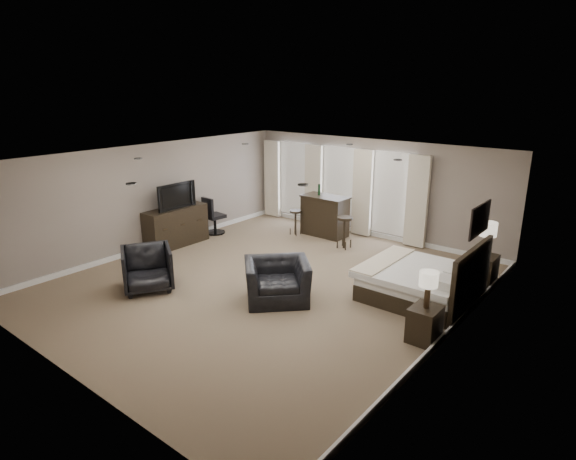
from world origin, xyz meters
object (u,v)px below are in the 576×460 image
Objects in this scene: lamp_near at (428,290)px; bar_stool_right at (344,233)px; nightstand_far at (483,270)px; lamp_far at (487,239)px; tv at (175,205)px; desk_chair at (215,215)px; bed at (413,266)px; armchair_near at (277,274)px; dresser at (176,227)px; nightstand_near at (425,324)px; armchair_far at (147,267)px; bar_stool_left at (295,222)px; bar_counter at (325,216)px.

bar_stool_right is at bearing 138.39° from lamp_near.
nightstand_far is 0.77× the size of bar_stool_right.
nightstand_far is at bearing -2.74° from bar_stool_right.
tv is at bearing -161.56° from lamp_far.
bed is at bearing -177.87° from desk_chair.
desk_chair is at bearing 106.45° from armchair_near.
nightstand_far is 7.30m from dresser.
nightstand_near is 0.48× the size of armchair_near.
bar_stool_right is 0.78× the size of desk_chair.
nightstand_near is at bearing 0.00° from lamp_near.
armchair_far is at bearing -139.28° from nightstand_far.
nightstand_far is 0.92× the size of bar_stool_left.
bar_stool_left is at bearing 77.88° from armchair_near.
bed is 1.73m from nightstand_far.
lamp_near is 0.89× the size of bar_stool_left.
bar_counter is at bearing 51.05° from dresser.
nightstand_far is 3.46m from bar_stool_right.
desk_chair is at bearing -143.87° from bar_stool_left.
armchair_near is 2.65m from armchair_far.
bar_counter is 0.82m from bar_stool_left.
desk_chair is (-2.44, -1.76, -0.03)m from bar_counter.
tv reaches higher than nightstand_near.
dresser is (-6.92, 0.59, -0.39)m from lamp_near.
lamp_near is at bearing -94.89° from tv.
desk_chair is at bearing 58.85° from armchair_far.
bed is at bearing 121.54° from lamp_near.
armchair_near is at bearing -131.27° from nightstand_far.
nightstand_far is 4.28m from armchair_near.
tv is 4.31m from bar_stool_right.
bar_stool_right is at bearing -4.53° from bar_stool_left.
bar_counter is at bearing 140.63° from nightstand_near.
lamp_near is at bearing -90.00° from nightstand_far.
bar_stool_left is at bearing -137.56° from desk_chair.
dresser is at bearing 71.58° from armchair_far.
desk_chair is (0.03, 1.30, -0.53)m from tv.
nightstand_near is 0.82× the size of lamp_far.
nightstand_near is 0.96× the size of lamp_near.
lamp_near is at bearing 170.98° from desk_chair.
nightstand_near is at bearing -32.07° from bar_stool_left.
bed reaches higher than tv.
dresser is 4.26m from bar_stool_right.
armchair_near is (-2.82, -0.31, -0.36)m from lamp_near.
nightstand_near is at bearing -39.37° from bar_counter.
nightstand_near is 7.15m from desk_chair.
nightstand_far is at bearing -165.34° from desk_chair.
bar_stool_left is (1.82, 2.60, -0.71)m from tv.
lamp_far reaches higher than bed.
dresser is 2.08× the size of bar_stool_right.
nightstand_near is 6.95m from dresser.
tv reaches higher than nightstand_far.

